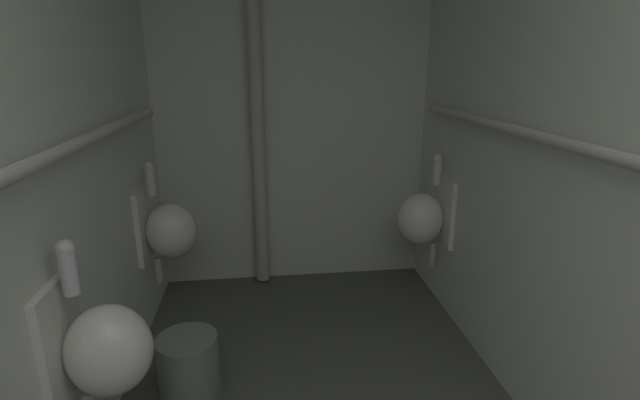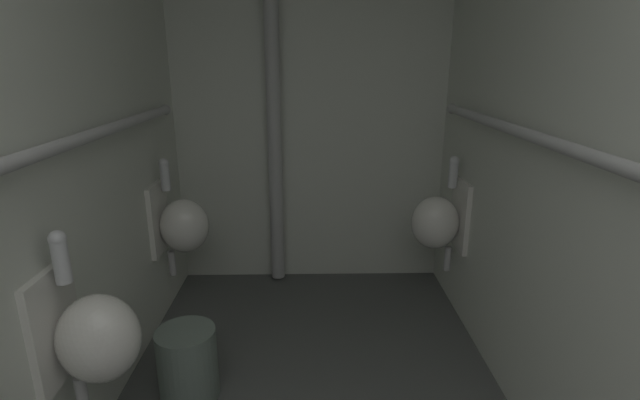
{
  "view_description": "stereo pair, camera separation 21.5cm",
  "coord_description": "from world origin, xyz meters",
  "views": [
    {
      "loc": [
        -0.22,
        0.31,
        1.59
      ],
      "look_at": [
        0.04,
        2.36,
        0.97
      ],
      "focal_mm": 25.99,
      "sensor_mm": 36.0,
      "label": 1
    },
    {
      "loc": [
        -0.0,
        0.31,
        1.59
      ],
      "look_at": [
        0.04,
        2.36,
        0.97
      ],
      "focal_mm": 25.99,
      "sensor_mm": 36.0,
      "label": 2
    }
  ],
  "objects": [
    {
      "name": "wall_right",
      "position": [
        0.98,
        1.79,
        1.3
      ],
      "size": [
        0.06,
        3.71,
        2.6
      ],
      "primitive_type": "cube",
      "color": "silver",
      "rests_on": "ground"
    },
    {
      "name": "urinal_left_far",
      "position": [
        -0.81,
        3.03,
        0.62
      ],
      "size": [
        0.32,
        0.3,
        0.76
      ],
      "color": "silver"
    },
    {
      "name": "waste_bin",
      "position": [
        -0.6,
        2.25,
        0.18
      ],
      "size": [
        0.29,
        0.29,
        0.36
      ],
      "primitive_type": "cylinder",
      "color": "slate",
      "rests_on": "ground"
    },
    {
      "name": "standpipe_back_wall",
      "position": [
        -0.25,
        3.51,
        1.3
      ],
      "size": [
        0.1,
        0.1,
        2.55
      ],
      "primitive_type": "cylinder",
      "color": "#B2B2B2",
      "rests_on": "ground"
    },
    {
      "name": "urinal_right_mid",
      "position": [
        0.81,
        3.06,
        0.62
      ],
      "size": [
        0.32,
        0.3,
        0.76
      ],
      "color": "silver"
    },
    {
      "name": "supply_pipe_right",
      "position": [
        0.89,
        1.82,
        1.3
      ],
      "size": [
        0.06,
        2.93,
        0.06
      ],
      "color": "#B2B2B2"
    },
    {
      "name": "wall_back",
      "position": [
        0.0,
        3.62,
        1.3
      ],
      "size": [
        2.03,
        0.06,
        2.6
      ],
      "primitive_type": "cube",
      "color": "silver",
      "rests_on": "ground"
    },
    {
      "name": "supply_pipe_left",
      "position": [
        -0.89,
        1.8,
        1.3
      ],
      "size": [
        0.06,
        2.91,
        0.06
      ],
      "color": "#B2B2B2"
    },
    {
      "name": "wall_left",
      "position": [
        -0.98,
        1.79,
        1.3
      ],
      "size": [
        0.06,
        3.71,
        2.6
      ],
      "primitive_type": "cube",
      "color": "silver",
      "rests_on": "ground"
    },
    {
      "name": "urinal_left_mid",
      "position": [
        -0.81,
        1.82,
        0.62
      ],
      "size": [
        0.32,
        0.3,
        0.76
      ],
      "color": "silver"
    }
  ]
}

